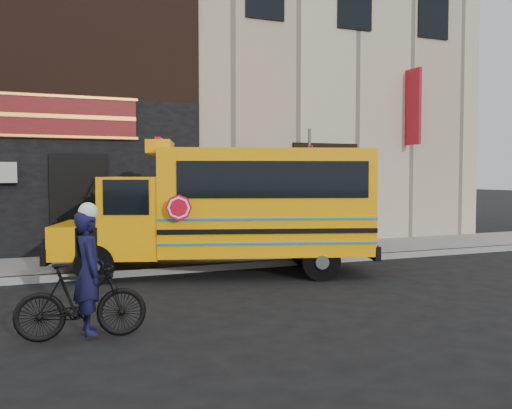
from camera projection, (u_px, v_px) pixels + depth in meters
The scene contains 8 objects.
ground at pixel (283, 290), 10.86m from camera, with size 120.00×120.00×0.00m, color black.
curb at pixel (235, 266), 13.25m from camera, with size 40.00×0.20×0.15m, color gray.
sidewalk at pixel (215, 257), 14.64m from camera, with size 40.00×3.00×0.15m, color gray.
building at pixel (156, 64), 20.16m from camera, with size 20.00×10.70×12.00m.
school_bus at pixel (233, 206), 12.56m from camera, with size 7.22×4.15×2.92m.
sign_pole at pixel (309, 190), 14.04m from camera, with size 0.08×0.29×3.33m.
bicycle at pixel (81, 301), 7.59m from camera, with size 0.48×1.71×1.03m, color black.
cyclist at pixel (89, 276), 7.69m from camera, with size 0.61×0.40×1.67m, color black.
Camera 1 is at (-4.63, -9.73, 2.20)m, focal length 40.00 mm.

